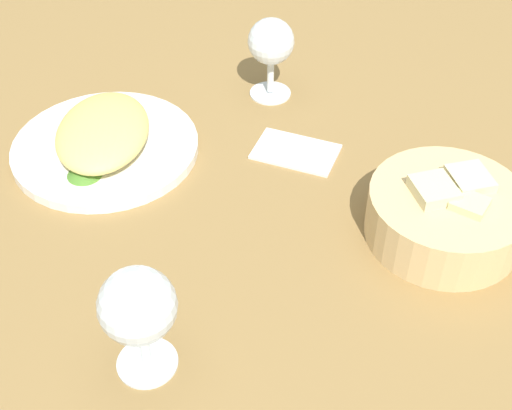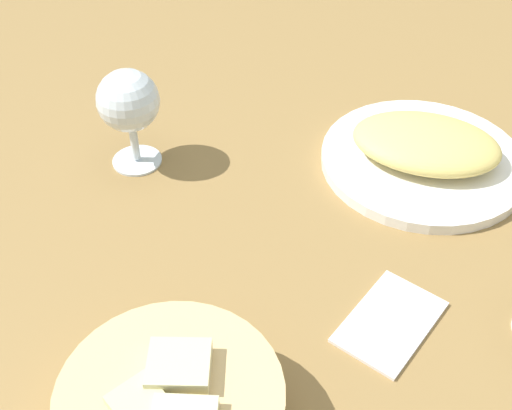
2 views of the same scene
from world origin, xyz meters
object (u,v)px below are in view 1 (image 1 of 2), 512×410
(bread_basket, at_px, (446,213))
(folded_napkin, at_px, (296,151))
(wine_glass_near, at_px, (138,309))
(wine_glass_far, at_px, (271,46))
(plate, at_px, (106,147))

(bread_basket, xyz_separation_m, folded_napkin, (-0.20, -0.10, -0.03))
(folded_napkin, bearing_deg, wine_glass_near, -94.30)
(wine_glass_near, xyz_separation_m, wine_glass_far, (-0.40, 0.29, -0.00))
(plate, height_order, wine_glass_near, wine_glass_near)
(plate, bearing_deg, wine_glass_near, -5.22)
(plate, xyz_separation_m, bread_basket, (0.30, 0.34, 0.03))
(wine_glass_near, bearing_deg, wine_glass_far, 144.19)
(wine_glass_far, height_order, folded_napkin, wine_glass_far)
(bread_basket, distance_m, folded_napkin, 0.23)
(wine_glass_far, bearing_deg, plate, -78.79)
(wine_glass_near, distance_m, folded_napkin, 0.38)
(folded_napkin, bearing_deg, wine_glass_far, 123.94)
(bread_basket, height_order, wine_glass_near, wine_glass_near)
(plate, bearing_deg, wine_glass_far, 101.21)
(bread_basket, bearing_deg, wine_glass_far, -167.09)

